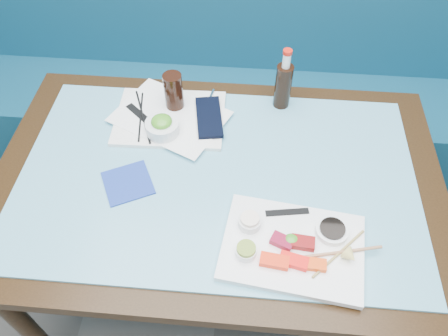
# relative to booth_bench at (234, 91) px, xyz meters

# --- Properties ---
(booth_bench) EXTENTS (3.00, 0.56, 1.17)m
(booth_bench) POSITION_rel_booth_bench_xyz_m (0.00, 0.00, 0.00)
(booth_bench) COLOR navy
(booth_bench) RESTS_ON ground
(dining_table) EXTENTS (1.40, 0.90, 0.75)m
(dining_table) POSITION_rel_booth_bench_xyz_m (0.00, -0.84, 0.29)
(dining_table) COLOR black
(dining_table) RESTS_ON ground
(glass_top) EXTENTS (1.22, 0.76, 0.01)m
(glass_top) POSITION_rel_booth_bench_xyz_m (0.00, -0.84, 0.38)
(glass_top) COLOR #5EA4BD
(glass_top) RESTS_ON dining_table
(sashimi_plate) EXTENTS (0.41, 0.31, 0.02)m
(sashimi_plate) POSITION_rel_booth_bench_xyz_m (0.23, -1.08, 0.39)
(sashimi_plate) COLOR white
(sashimi_plate) RESTS_ON glass_top
(salmon_left) EXTENTS (0.08, 0.05, 0.02)m
(salmon_left) POSITION_rel_booth_bench_xyz_m (0.18, -1.13, 0.41)
(salmon_left) COLOR #FF2A0A
(salmon_left) RESTS_ON sashimi_plate
(salmon_mid) EXTENTS (0.08, 0.05, 0.02)m
(salmon_mid) POSITION_rel_booth_bench_xyz_m (0.23, -1.13, 0.41)
(salmon_mid) COLOR #FF100A
(salmon_mid) RESTS_ON sashimi_plate
(salmon_right) EXTENTS (0.07, 0.04, 0.02)m
(salmon_right) POSITION_rel_booth_bench_xyz_m (0.28, -1.13, 0.41)
(salmon_right) COLOR #F74309
(salmon_right) RESTS_ON sashimi_plate
(tuna_left) EXTENTS (0.07, 0.06, 0.02)m
(tuna_left) POSITION_rel_booth_bench_xyz_m (0.20, -1.07, 0.41)
(tuna_left) COLOR maroon
(tuna_left) RESTS_ON sashimi_plate
(tuna_right) EXTENTS (0.07, 0.04, 0.02)m
(tuna_right) POSITION_rel_booth_bench_xyz_m (0.25, -1.07, 0.41)
(tuna_right) COLOR maroon
(tuna_right) RESTS_ON sashimi_plate
(seaweed_garnish) EXTENTS (0.05, 0.05, 0.02)m
(seaweed_garnish) POSITION_rel_booth_bench_xyz_m (0.22, -1.07, 0.41)
(seaweed_garnish) COLOR #3A9021
(seaweed_garnish) RESTS_ON sashimi_plate
(ramekin_wasabi) EXTENTS (0.06, 0.06, 0.02)m
(ramekin_wasabi) POSITION_rel_booth_bench_xyz_m (0.10, -1.11, 0.41)
(ramekin_wasabi) COLOR white
(ramekin_wasabi) RESTS_ON sashimi_plate
(wasabi_fill) EXTENTS (0.07, 0.07, 0.01)m
(wasabi_fill) POSITION_rel_booth_bench_xyz_m (0.10, -1.11, 0.43)
(wasabi_fill) COLOR olive
(wasabi_fill) RESTS_ON ramekin_wasabi
(ramekin_ginger) EXTENTS (0.08, 0.08, 0.03)m
(ramekin_ginger) POSITION_rel_booth_bench_xyz_m (0.11, -1.02, 0.42)
(ramekin_ginger) COLOR silver
(ramekin_ginger) RESTS_ON sashimi_plate
(ginger_fill) EXTENTS (0.07, 0.07, 0.01)m
(ginger_fill) POSITION_rel_booth_bench_xyz_m (0.11, -1.02, 0.43)
(ginger_fill) COLOR #FDE7CF
(ginger_fill) RESTS_ON ramekin_ginger
(soy_dish) EXTENTS (0.09, 0.09, 0.02)m
(soy_dish) POSITION_rel_booth_bench_xyz_m (0.33, -1.03, 0.41)
(soy_dish) COLOR white
(soy_dish) RESTS_ON sashimi_plate
(soy_fill) EXTENTS (0.08, 0.08, 0.01)m
(soy_fill) POSITION_rel_booth_bench_xyz_m (0.33, -1.03, 0.42)
(soy_fill) COLOR black
(soy_fill) RESTS_ON soy_dish
(lemon_wedge) EXTENTS (0.05, 0.05, 0.04)m
(lemon_wedge) POSITION_rel_booth_bench_xyz_m (0.37, -1.11, 0.42)
(lemon_wedge) COLOR #FFE478
(lemon_wedge) RESTS_ON sashimi_plate
(chopstick_sleeve) EXTENTS (0.13, 0.04, 0.00)m
(chopstick_sleeve) POSITION_rel_booth_bench_xyz_m (0.21, -0.97, 0.40)
(chopstick_sleeve) COLOR black
(chopstick_sleeve) RESTS_ON sashimi_plate
(wooden_chopstick_a) EXTENTS (0.25, 0.07, 0.01)m
(wooden_chopstick_a) POSITION_rel_booth_bench_xyz_m (0.34, -1.09, 0.41)
(wooden_chopstick_a) COLOR #A46F4D
(wooden_chopstick_a) RESTS_ON sashimi_plate
(wooden_chopstick_b) EXTENTS (0.15, 0.15, 0.01)m
(wooden_chopstick_b) POSITION_rel_booth_bench_xyz_m (0.35, -1.09, 0.41)
(wooden_chopstick_b) COLOR #9C8549
(wooden_chopstick_b) RESTS_ON sashimi_plate
(serving_tray) EXTENTS (0.38, 0.29, 0.01)m
(serving_tray) POSITION_rel_booth_bench_xyz_m (-0.18, -0.61, 0.39)
(serving_tray) COLOR white
(serving_tray) RESTS_ON glass_top
(paper_placemat) EXTENTS (0.44, 0.38, 0.00)m
(paper_placemat) POSITION_rel_booth_bench_xyz_m (-0.18, -0.61, 0.40)
(paper_placemat) COLOR white
(paper_placemat) RESTS_ON serving_tray
(seaweed_bowl) EXTENTS (0.13, 0.13, 0.04)m
(seaweed_bowl) POSITION_rel_booth_bench_xyz_m (-0.19, -0.68, 0.42)
(seaweed_bowl) COLOR white
(seaweed_bowl) RESTS_ON serving_tray
(seaweed_salad) EXTENTS (0.08, 0.08, 0.03)m
(seaweed_salad) POSITION_rel_booth_bench_xyz_m (-0.19, -0.68, 0.45)
(seaweed_salad) COLOR #459422
(seaweed_salad) RESTS_ON seaweed_bowl
(cola_glass) EXTENTS (0.07, 0.07, 0.13)m
(cola_glass) POSITION_rel_booth_bench_xyz_m (-0.17, -0.55, 0.46)
(cola_glass) COLOR black
(cola_glass) RESTS_ON serving_tray
(navy_pouch) EXTENTS (0.12, 0.20, 0.01)m
(navy_pouch) POSITION_rel_booth_bench_xyz_m (-0.05, -0.61, 0.40)
(navy_pouch) COLOR black
(navy_pouch) RESTS_ON serving_tray
(fork) EXTENTS (0.02, 0.08, 0.01)m
(fork) POSITION_rel_booth_bench_xyz_m (-0.06, -0.50, 0.40)
(fork) COLOR white
(fork) RESTS_ON serving_tray
(black_chopstick_a) EXTENTS (0.04, 0.23, 0.01)m
(black_chopstick_a) POSITION_rel_booth_bench_xyz_m (-0.28, -0.62, 0.40)
(black_chopstick_a) COLOR black
(black_chopstick_a) RESTS_ON serving_tray
(black_chopstick_b) EXTENTS (0.10, 0.25, 0.01)m
(black_chopstick_b) POSITION_rel_booth_bench_xyz_m (-0.28, -0.62, 0.40)
(black_chopstick_b) COLOR black
(black_chopstick_b) RESTS_ON serving_tray
(tray_sleeve) EXTENTS (0.13, 0.12, 0.00)m
(tray_sleeve) POSITION_rel_booth_bench_xyz_m (-0.28, -0.62, 0.40)
(tray_sleeve) COLOR black
(tray_sleeve) RESTS_ON serving_tray
(cola_bottle_body) EXTENTS (0.06, 0.06, 0.16)m
(cola_bottle_body) POSITION_rel_booth_bench_xyz_m (0.19, -0.50, 0.47)
(cola_bottle_body) COLOR black
(cola_bottle_body) RESTS_ON glass_top
(cola_bottle_neck) EXTENTS (0.04, 0.04, 0.05)m
(cola_bottle_neck) POSITION_rel_booth_bench_xyz_m (0.19, -0.50, 0.57)
(cola_bottle_neck) COLOR white
(cola_bottle_neck) RESTS_ON cola_bottle_body
(cola_bottle_cap) EXTENTS (0.04, 0.04, 0.01)m
(cola_bottle_cap) POSITION_rel_booth_bench_xyz_m (0.19, -0.50, 0.60)
(cola_bottle_cap) COLOR red
(cola_bottle_cap) RESTS_ON cola_bottle_neck
(blue_napkin) EXTENTS (0.19, 0.19, 0.01)m
(blue_napkin) POSITION_rel_booth_bench_xyz_m (-0.27, -0.89, 0.39)
(blue_napkin) COLOR navy
(blue_napkin) RESTS_ON glass_top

